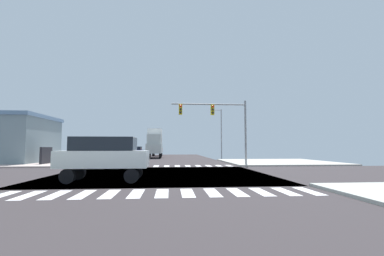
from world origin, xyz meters
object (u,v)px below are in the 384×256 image
object	(u,v)px
street_lamp	(220,129)
sedan_queued_1	(136,151)
pickup_crossing_1	(118,152)
suv_nearside_1	(104,155)
traffic_signal_mast	(217,117)
box_truck_leading_1	(155,142)
pickup_trailing_2	(157,150)

from	to	relation	value
street_lamp	sedan_queued_1	distance (m)	14.40
street_lamp	pickup_crossing_1	size ratio (longest dim) A/B	1.47
suv_nearside_1	pickup_crossing_1	distance (m)	14.59
traffic_signal_mast	sedan_queued_1	bearing A→B (deg)	118.35
traffic_signal_mast	suv_nearside_1	xyz separation A→B (m)	(-8.04, -10.93, -3.38)
street_lamp	box_truck_leading_1	xyz separation A→B (m)	(-10.01, 5.15, -1.97)
street_lamp	traffic_signal_mast	bearing A→B (deg)	-102.10
street_lamp	sedan_queued_1	bearing A→B (deg)	158.43
pickup_trailing_2	sedan_queued_1	bearing A→B (deg)	71.94
traffic_signal_mast	sedan_queued_1	size ratio (longest dim) A/B	1.73
suv_nearside_1	pickup_crossing_1	size ratio (longest dim) A/B	0.90
street_lamp	pickup_crossing_1	xyz separation A→B (m)	(-13.01, -10.07, -3.24)
traffic_signal_mast	pickup_crossing_1	world-z (taller)	traffic_signal_mast
traffic_signal_mast	box_truck_leading_1	size ratio (longest dim) A/B	1.03
sedan_queued_1	suv_nearside_1	bearing A→B (deg)	93.98
sedan_queued_1	street_lamp	bearing A→B (deg)	158.43
traffic_signal_mast	pickup_crossing_1	xyz separation A→B (m)	(-10.10, 3.51, -3.48)
suv_nearside_1	box_truck_leading_1	size ratio (longest dim) A/B	0.64
traffic_signal_mast	suv_nearside_1	world-z (taller)	traffic_signal_mast
street_lamp	box_truck_leading_1	size ratio (longest dim) A/B	1.04
sedan_queued_1	pickup_crossing_1	bearing A→B (deg)	90.00
traffic_signal_mast	street_lamp	distance (m)	13.89
sedan_queued_1	pickup_trailing_2	world-z (taller)	pickup_trailing_2
traffic_signal_mast	box_truck_leading_1	world-z (taller)	traffic_signal_mast
pickup_crossing_1	pickup_trailing_2	bearing A→B (deg)	-97.01
box_truck_leading_1	suv_nearside_1	bearing A→B (deg)	88.20
suv_nearside_1	pickup_trailing_2	distance (m)	38.87
traffic_signal_mast	sedan_queued_1	xyz separation A→B (m)	(-10.10, 18.72, -3.65)
pickup_crossing_1	pickup_trailing_2	distance (m)	24.59
suv_nearside_1	pickup_crossing_1	xyz separation A→B (m)	(-2.07, 14.45, -0.10)
sedan_queued_1	box_truck_leading_1	size ratio (longest dim) A/B	0.60
sedan_queued_1	pickup_trailing_2	distance (m)	9.68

